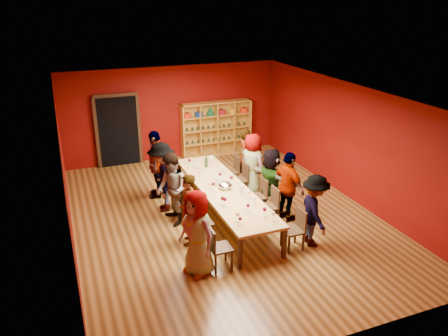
{
  "coord_description": "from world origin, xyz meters",
  "views": [
    {
      "loc": [
        -3.44,
        -8.89,
        5.06
      ],
      "look_at": [
        0.11,
        0.26,
        1.15
      ],
      "focal_mm": 35.0,
      "sensor_mm": 36.0,
      "label": 1
    }
  ],
  "objects": [
    {
      "name": "shelving_unit",
      "position": [
        1.4,
        4.32,
        0.98
      ],
      "size": [
        2.4,
        0.4,
        1.8
      ],
      "color": "#C4892C",
      "rests_on": "ground"
    },
    {
      "name": "wine_glass_13",
      "position": [
        -0.27,
        -0.04,
        0.9
      ],
      "size": [
        0.08,
        0.08,
        0.21
      ],
      "color": "white",
      "rests_on": "tasting_table"
    },
    {
      "name": "wine_glass_18",
      "position": [
        -0.32,
        0.84,
        0.9
      ],
      "size": [
        0.08,
        0.08,
        0.2
      ],
      "color": "white",
      "rests_on": "tasting_table"
    },
    {
      "name": "wine_glass_0",
      "position": [
        -0.35,
        -0.84,
        0.9
      ],
      "size": [
        0.08,
        0.08,
        0.21
      ],
      "color": "white",
      "rests_on": "tasting_table"
    },
    {
      "name": "wine_glass_4",
      "position": [
        0.32,
        -0.16,
        0.88
      ],
      "size": [
        0.07,
        0.07,
        0.18
      ],
      "color": "white",
      "rests_on": "tasting_table"
    },
    {
      "name": "wine_glass_16",
      "position": [
        0.33,
        -0.74,
        0.9
      ],
      "size": [
        0.09,
        0.09,
        0.21
      ],
      "color": "white",
      "rests_on": "tasting_table"
    },
    {
      "name": "chair_person_right_2",
      "position": [
        0.91,
        -0.14,
        0.5
      ],
      "size": [
        0.42,
        0.42,
        0.89
      ],
      "color": "black",
      "rests_on": "ground"
    },
    {
      "name": "carafe_b",
      "position": [
        0.25,
        -0.48,
        0.86
      ],
      "size": [
        0.11,
        0.11,
        0.24
      ],
      "color": "white",
      "rests_on": "tasting_table"
    },
    {
      "name": "wine_glass_3",
      "position": [
        0.31,
        1.02,
        0.88
      ],
      "size": [
        0.07,
        0.07,
        0.18
      ],
      "color": "white",
      "rests_on": "tasting_table"
    },
    {
      "name": "person_right_2",
      "position": [
        1.2,
        -0.14,
        0.82
      ],
      "size": [
        0.92,
        1.57,
        1.63
      ],
      "primitive_type": "imported",
      "rotation": [
        0.0,
        0.0,
        1.91
      ],
      "color": "#D58F93",
      "rests_on": "ground"
    },
    {
      "name": "wine_glass_1",
      "position": [
        -0.09,
        -0.37,
        0.89
      ],
      "size": [
        0.08,
        0.08,
        0.19
      ],
      "color": "white",
      "rests_on": "tasting_table"
    },
    {
      "name": "wine_glass_17",
      "position": [
        0.28,
        -1.66,
        0.9
      ],
      "size": [
        0.08,
        0.08,
        0.21
      ],
      "color": "white",
      "rests_on": "tasting_table"
    },
    {
      "name": "chair_person_left_3",
      "position": [
        -0.91,
        0.86,
        0.5
      ],
      "size": [
        0.42,
        0.42,
        0.89
      ],
      "color": "black",
      "rests_on": "ground"
    },
    {
      "name": "wine_glass_12",
      "position": [
        -0.21,
        1.34,
        0.91
      ],
      "size": [
        0.09,
        0.09,
        0.22
      ],
      "color": "white",
      "rests_on": "tasting_table"
    },
    {
      "name": "carafe_a",
      "position": [
        -0.09,
        0.17,
        0.87
      ],
      "size": [
        0.13,
        0.13,
        0.27
      ],
      "color": "white",
      "rests_on": "tasting_table"
    },
    {
      "name": "tasting_table",
      "position": [
        0.0,
        0.0,
        0.7
      ],
      "size": [
        1.1,
        4.5,
        0.75
      ],
      "color": "tan",
      "rests_on": "ground"
    },
    {
      "name": "chair_person_right_4",
      "position": [
        0.91,
        1.61,
        0.5
      ],
      "size": [
        0.42,
        0.42,
        0.89
      ],
      "color": "black",
      "rests_on": "ground"
    },
    {
      "name": "chair_person_right_0",
      "position": [
        0.91,
        -1.91,
        0.5
      ],
      "size": [
        0.42,
        0.42,
        0.89
      ],
      "color": "black",
      "rests_on": "ground"
    },
    {
      "name": "wine_glass_14",
      "position": [
        -0.33,
        1.68,
        0.9
      ],
      "size": [
        0.08,
        0.08,
        0.21
      ],
      "color": "white",
      "rests_on": "tasting_table"
    },
    {
      "name": "wine_glass_7",
      "position": [
        -0.32,
        -0.92,
        0.91
      ],
      "size": [
        0.09,
        0.09,
        0.21
      ],
      "color": "white",
      "rests_on": "tasting_table"
    },
    {
      "name": "wine_glass_9",
      "position": [
        0.08,
        0.45,
        0.91
      ],
      "size": [
        0.09,
        0.09,
        0.22
      ],
      "color": "white",
      "rests_on": "tasting_table"
    },
    {
      "name": "person_left_4",
      "position": [
        -1.24,
        1.72,
        0.91
      ],
      "size": [
        0.78,
        1.17,
        1.83
      ],
      "primitive_type": "imported",
      "rotation": [
        0.0,
        0.0,
        -1.87
      ],
      "color": "#525358",
      "rests_on": "ground"
    },
    {
      "name": "wine_glass_6",
      "position": [
        0.31,
        0.87,
        0.9
      ],
      "size": [
        0.09,
        0.09,
        0.21
      ],
      "color": "white",
      "rests_on": "tasting_table"
    },
    {
      "name": "chair_person_left_2",
      "position": [
        -0.91,
        0.11,
        0.5
      ],
      "size": [
        0.42,
        0.42,
        0.89
      ],
      "color": "black",
      "rests_on": "ground"
    },
    {
      "name": "wine_bottle",
      "position": [
        0.06,
        1.43,
        0.88
      ],
      "size": [
        0.11,
        0.11,
        0.35
      ],
      "color": "#143818",
      "rests_on": "tasting_table"
    },
    {
      "name": "chair_person_right_1",
      "position": [
        0.91,
        -0.73,
        0.5
      ],
      "size": [
        0.42,
        0.42,
        0.89
      ],
      "color": "black",
      "rests_on": "ground"
    },
    {
      "name": "person_right_0",
      "position": [
        1.33,
        -1.91,
        0.8
      ],
      "size": [
        0.64,
        1.11,
        1.61
      ],
      "primitive_type": "imported",
      "rotation": [
        0.0,
        0.0,
        1.35
      ],
      "color": "#121733",
      "rests_on": "ground"
    },
    {
      "name": "wine_glass_2",
      "position": [
        0.35,
        -1.9,
        0.91
      ],
      "size": [
        0.09,
        0.09,
        0.22
      ],
      "color": "white",
      "rests_on": "tasting_table"
    },
    {
      "name": "person_right_1",
      "position": [
        1.35,
        -0.73,
        0.86
      ],
      "size": [
        0.68,
        1.08,
        1.71
      ],
      "primitive_type": "imported",
      "rotation": [
        0.0,
        0.0,
        1.81
      ],
      "color": "#547AAD",
      "rests_on": "ground"
    },
    {
      "name": "wine_glass_10",
      "position": [
        0.28,
        0.17,
        0.9
      ],
      "size": [
        0.08,
        0.08,
        0.21
      ],
      "color": "white",
      "rests_on": "tasting_table"
    },
    {
      "name": "wine_glass_19",
      "position": [
        -0.33,
        -1.66,
        0.91
      ],
      "size": [
        0.09,
        0.09,
        0.22
      ],
      "color": "white",
      "rests_on": "tasting_table"
    },
    {
      "name": "wine_glass_15",
      "position": [
        -0.34,
        -0.01,
        0.9
      ],
      "size": [
        0.08,
        0.08,
        0.21
      ],
      "color": "white",
      "rests_on": "tasting_table"
    },
    {
      "name": "person_left_2",
      "position": [
        -1.25,
        0.11,
        0.87
      ],
      "size": [
        0.5,
        0.86,
        1.74
      ],
      "primitive_type": "imported",
      "rotation": [
        0.0,
        0.0,
        -1.53
      ],
      "color": "#5B8ABB",
      "rests_on": "ground"
    },
    {
      "name": "person_left_3",
      "position": [
        -1.29,
        0.86,
        0.89
      ],
      "size": [
        0.6,
        1.19,
        1.77
      ],
      "primitive_type": "imported",
      "rotation": [
        0.0,
        0.0,
        -1.68
      ],
      "color": "#C88692",
      "rests_on": "ground"
    },
    {
      "name": "wine_glass_5",
      "position": [
        0.26,
        1.61,
        0.91
      ],
      "size": [
        0.09,
        0.09,
        0.22
      ],
      "color": "white",
      "rests_on": "tasting_table"
    },
    {
      "name": "chair_person_left_1",
      "position": [
        -0.91,
        -0.89,
        0.5
      ],
      "size": [
        0.42,
        0.42,
        0.89
      ],
      "color": "black",
      "rests_on": "ground"
    },
    {
      "name": "person_right_3",
      "position": [
        1.21,
        0.99,
        0.84
      ],
      "size": [
        0.67,
        0.92,
        1.68
      ],
      "primitive_type": "imported",
      "rotation": [
        0.0,
        0.0,
        1.87
      ],
      "color": "#161C3D",
      "rests_on": "ground"
    },
    {
      "name": "wine_glass_20",
      "position": [
        -0.34,
        -1.81,
        0.88
      ],
      "size": [
        0.07,
        0.07,
        0.18
      ],
      "color": "white",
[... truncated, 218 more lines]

